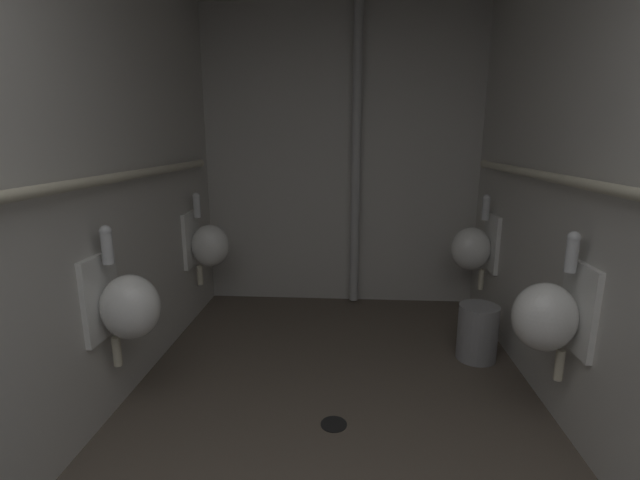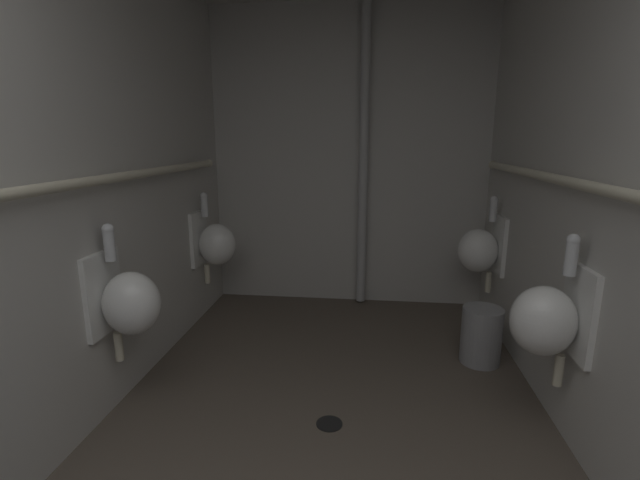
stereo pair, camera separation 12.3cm
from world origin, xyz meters
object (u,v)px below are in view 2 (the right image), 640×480
Objects in this scene: urinal_right_far at (481,249)px; floor_drain at (329,423)px; urinal_right_mid at (548,319)px; waste_bin at (481,335)px; urinal_left_far at (215,243)px; standpipe_back_wall at (363,161)px; urinal_left_mid at (128,301)px.

floor_drain is (-1.04, -1.37, -0.64)m from urinal_right_far.
urinal_right_mid is 0.90m from waste_bin.
urinal_left_far reaches higher than waste_bin.
floor_drain is 1.24m from waste_bin.
urinal_left_far is at bearing 128.79° from floor_drain.
waste_bin is (0.94, 0.79, 0.19)m from floor_drain.
standpipe_back_wall is at bearing 86.35° from floor_drain.
standpipe_back_wall is 18.01× the size of floor_drain.
floor_drain is at bearing -179.35° from urinal_right_mid.
urinal_left_mid is 1.00× the size of urinal_left_far.
urinal_left_far is at bearing -178.91° from urinal_right_far.
standpipe_back_wall is at bearing 56.69° from urinal_left_mid.
floor_drain is at bearing -127.17° from urinal_right_far.
urinal_right_mid is 1.00× the size of urinal_right_far.
urinal_left_far is 2.13m from waste_bin.
standpipe_back_wall reaches higher than floor_drain.
urinal_right_far is at bearing 1.09° from urinal_left_far.
urinal_right_far reaches higher than waste_bin.
waste_bin is at bearing 39.90° from floor_drain.
standpipe_back_wall is at bearing 129.35° from waste_bin.
urinal_left_far is 5.39× the size of floor_drain.
urinal_right_far is (2.10, 0.04, 0.00)m from urinal_left_far.
urinal_right_mid reaches higher than waste_bin.
urinal_right_far reaches higher than floor_drain.
urinal_left_mid is at bearing -147.01° from urinal_right_far.
waste_bin is at bearing -14.98° from urinal_left_far.
urinal_left_mid reaches higher than waste_bin.
floor_drain is at bearing -0.10° from urinal_left_mid.
urinal_right_mid is at bearing -62.74° from standpipe_back_wall.
standpipe_back_wall is (1.18, 1.80, 0.64)m from urinal_left_mid.
urinal_right_mid is 2.11m from standpipe_back_wall.
urinal_left_mid is 2.51m from urinal_right_far.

